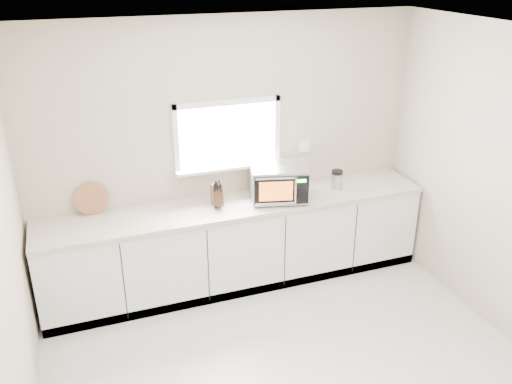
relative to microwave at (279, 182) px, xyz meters
name	(u,v)px	position (x,y,z in m)	size (l,w,h in m)	color
back_wall	(228,152)	(-0.42, 0.35, 0.26)	(4.00, 0.17, 2.70)	#C0B199
cabinets	(238,245)	(-0.42, 0.05, -0.67)	(3.92, 0.60, 0.88)	white
countertop	(238,205)	(-0.42, 0.04, -0.21)	(3.92, 0.64, 0.04)	beige
microwave	(279,182)	(0.00, 0.00, 0.00)	(0.64, 0.55, 0.36)	black
knife_block	(217,194)	(-0.63, 0.05, -0.06)	(0.11, 0.21, 0.29)	#412E17
cutting_board	(91,199)	(-1.79, 0.29, -0.03)	(0.32, 0.32, 0.02)	#965B3A
coffee_grinder	(337,179)	(0.68, 0.04, -0.08)	(0.13, 0.13, 0.21)	#A9ACB0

